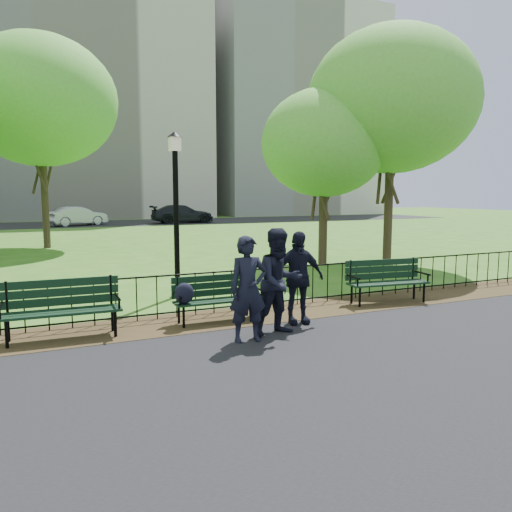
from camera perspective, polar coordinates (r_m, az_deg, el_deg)
name	(u,v)px	position (r m, az deg, el deg)	size (l,w,h in m)	color
ground	(263,337)	(8.86, 0.86, -9.29)	(120.00, 120.00, 0.00)	#32651A
asphalt_path	(392,415)	(6.16, 15.24, -17.14)	(60.00, 9.20, 0.01)	black
dirt_strip	(232,317)	(10.19, -2.79, -7.02)	(60.00, 1.60, 0.01)	#312414
far_street	(78,224)	(42.90, -19.70, 3.46)	(70.00, 9.00, 0.01)	black
iron_fence	(223,290)	(10.53, -3.82, -3.84)	(24.06, 0.06, 1.00)	black
apartment_mid	(80,70)	(57.33, -19.48, 19.42)	(24.00, 15.00, 30.00)	#B9B4A9
apartment_east	(287,115)	(63.79, 3.54, 15.78)	(20.00, 15.00, 24.00)	beige
park_bench_main	(205,293)	(9.69, -5.82, -4.25)	(1.78, 0.57, 0.99)	black
park_bench_left_a	(61,302)	(9.29, -21.36, -4.96)	(1.99, 0.68, 1.12)	black
park_bench_right_a	(386,276)	(11.85, 14.61, -2.25)	(1.96, 0.83, 1.08)	black
lamppost	(176,208)	(12.14, -9.12, 5.41)	(0.36, 0.36, 3.95)	black
tree_near_e	(324,143)	(17.76, 7.82, 12.65)	(4.36, 4.36, 6.08)	#2D2116
tree_mid_e	(392,101)	(18.62, 15.28, 16.72)	(5.86, 5.86, 8.16)	#2D2116
tree_far_c	(40,101)	(25.10, -23.48, 15.95)	(6.79, 6.79, 9.46)	#2D2116
person_left	(248,289)	(8.41, -0.91, -3.80)	(0.66, 0.43, 1.80)	black
person_mid	(280,282)	(8.84, 2.72, -2.95)	(0.92, 0.48, 1.90)	black
person_right	(297,278)	(9.60, 4.74, -2.47)	(1.05, 0.43, 1.79)	black
sedan_silver	(77,216)	(40.75, -19.73, 4.32)	(1.55, 4.44, 1.46)	#9FA2A6
sedan_dark	(182,214)	(42.31, -8.42, 4.79)	(2.11, 5.19, 1.51)	black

